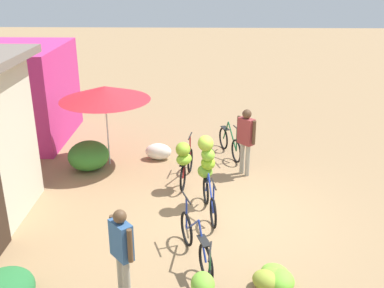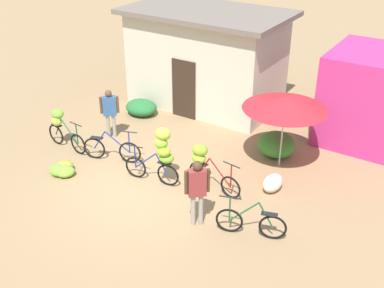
# 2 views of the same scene
# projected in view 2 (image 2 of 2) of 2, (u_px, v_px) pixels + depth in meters

# --- Properties ---
(ground_plane) EXTENTS (60.00, 60.00, 0.00)m
(ground_plane) POSITION_uv_depth(u_px,v_px,m) (143.00, 188.00, 12.26)
(ground_plane) COLOR #987853
(building_low) EXTENTS (5.49, 3.29, 3.34)m
(building_low) POSITION_uv_depth(u_px,v_px,m) (206.00, 58.00, 16.31)
(building_low) COLOR beige
(building_low) RESTS_ON ground
(shop_pink) EXTENTS (3.20, 2.80, 2.76)m
(shop_pink) POSITION_uv_depth(u_px,v_px,m) (382.00, 99.00, 13.92)
(shop_pink) COLOR #C7307B
(shop_pink) RESTS_ON ground
(hedge_bush_front_left) EXTENTS (1.12, 0.95, 0.52)m
(hedge_bush_front_left) POSITION_uv_depth(u_px,v_px,m) (141.00, 107.00, 16.12)
(hedge_bush_front_left) COLOR #286E35
(hedge_bush_front_left) RESTS_ON ground
(hedge_bush_front_right) EXTENTS (1.09, 1.04, 0.73)m
(hedge_bush_front_right) POSITION_uv_depth(u_px,v_px,m) (277.00, 144.00, 13.59)
(hedge_bush_front_right) COLOR #367A2B
(hedge_bush_front_right) RESTS_ON ground
(market_umbrella) EXTENTS (2.27, 2.27, 2.10)m
(market_umbrella) POSITION_uv_depth(u_px,v_px,m) (285.00, 103.00, 12.35)
(market_umbrella) COLOR beige
(market_umbrella) RESTS_ON ground
(bicycle_leftmost) EXTENTS (1.64, 0.38, 1.18)m
(bicycle_leftmost) POSITION_uv_depth(u_px,v_px,m) (61.00, 126.00, 13.90)
(bicycle_leftmost) COLOR black
(bicycle_leftmost) RESTS_ON ground
(bicycle_near_pile) EXTENTS (1.65, 0.62, 1.00)m
(bicycle_near_pile) POSITION_uv_depth(u_px,v_px,m) (112.00, 149.00, 13.33)
(bicycle_near_pile) COLOR black
(bicycle_near_pile) RESTS_ON ground
(bicycle_center_loaded) EXTENTS (1.58, 0.45, 1.63)m
(bicycle_center_loaded) POSITION_uv_depth(u_px,v_px,m) (160.00, 152.00, 12.01)
(bicycle_center_loaded) COLOR black
(bicycle_center_loaded) RESTS_ON ground
(bicycle_by_shop) EXTENTS (1.64, 0.47, 1.17)m
(bicycle_by_shop) POSITION_uv_depth(u_px,v_px,m) (204.00, 162.00, 12.03)
(bicycle_by_shop) COLOR black
(bicycle_by_shop) RESTS_ON ground
(bicycle_rightmost) EXTENTS (1.53, 0.54, 0.96)m
(bicycle_rightmost) POSITION_uv_depth(u_px,v_px,m) (251.00, 223.00, 10.44)
(bicycle_rightmost) COLOR black
(bicycle_rightmost) RESTS_ON ground
(banana_pile_on_ground) EXTENTS (0.83, 0.80, 0.31)m
(banana_pile_on_ground) POSITION_uv_depth(u_px,v_px,m) (63.00, 169.00, 12.79)
(banana_pile_on_ground) COLOR #7CA833
(banana_pile_on_ground) RESTS_ON ground
(produce_sack) EXTENTS (0.49, 0.73, 0.44)m
(produce_sack) POSITION_uv_depth(u_px,v_px,m) (273.00, 183.00, 12.08)
(produce_sack) COLOR silver
(produce_sack) RESTS_ON ground
(person_vendor) EXTENTS (0.44, 0.42, 1.70)m
(person_vendor) POSITION_uv_depth(u_px,v_px,m) (197.00, 187.00, 10.46)
(person_vendor) COLOR gray
(person_vendor) RESTS_ON ground
(person_bystander) EXTENTS (0.46, 0.41, 1.57)m
(person_bystander) POSITION_uv_depth(u_px,v_px,m) (110.00, 109.00, 14.33)
(person_bystander) COLOR gray
(person_bystander) RESTS_ON ground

